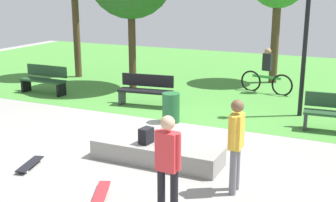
{
  "coord_description": "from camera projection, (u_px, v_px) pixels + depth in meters",
  "views": [
    {
      "loc": [
        4.8,
        -8.72,
        3.42
      ],
      "look_at": [
        1.18,
        -0.8,
        1.13
      ],
      "focal_mm": 46.84,
      "sensor_mm": 36.0,
      "label": 1
    }
  ],
  "objects": [
    {
      "name": "ground_plane",
      "position": [
        137.0,
        134.0,
        10.47
      ],
      "size": [
        28.0,
        28.0,
        0.0
      ],
      "primitive_type": "plane",
      "color": "gray"
    },
    {
      "name": "grass_lawn",
      "position": [
        230.0,
        76.0,
        17.18
      ],
      "size": [
        26.6,
        12.74,
        0.01
      ],
      "primitive_type": "cube",
      "color": "#478C38",
      "rests_on": "ground_plane"
    },
    {
      "name": "concrete_ledge",
      "position": [
        157.0,
        153.0,
        8.77
      ],
      "size": [
        2.65,
        0.79,
        0.38
      ],
      "primitive_type": "cube",
      "color": "gray",
      "rests_on": "ground_plane"
    },
    {
      "name": "backpack_on_ledge",
      "position": [
        146.0,
        136.0,
        8.71
      ],
      "size": [
        0.24,
        0.31,
        0.32
      ],
      "primitive_type": "cube",
      "rotation": [
        0.0,
        0.0,
        4.56
      ],
      "color": "black",
      "rests_on": "concrete_ledge"
    },
    {
      "name": "skater_performing_trick",
      "position": [
        168.0,
        160.0,
        6.42
      ],
      "size": [
        0.43,
        0.22,
        1.63
      ],
      "color": "black",
      "rests_on": "ground_plane"
    },
    {
      "name": "skater_watching",
      "position": [
        236.0,
        139.0,
        7.29
      ],
      "size": [
        0.22,
        0.43,
        1.64
      ],
      "color": "slate",
      "rests_on": "ground_plane"
    },
    {
      "name": "skateboard_by_ledge",
      "position": [
        101.0,
        192.0,
        7.38
      ],
      "size": [
        0.5,
        0.81,
        0.08
      ],
      "color": "#A5262D",
      "rests_on": "ground_plane"
    },
    {
      "name": "skateboard_spare",
      "position": [
        30.0,
        164.0,
        8.53
      ],
      "size": [
        0.39,
        0.82,
        0.08
      ],
      "color": "black",
      "rests_on": "ground_plane"
    },
    {
      "name": "park_bench_near_lamppost",
      "position": [
        146.0,
        90.0,
        12.85
      ],
      "size": [
        1.65,
        0.67,
        0.91
      ],
      "color": "black",
      "rests_on": "ground_plane"
    },
    {
      "name": "park_bench_far_right",
      "position": [
        44.0,
        79.0,
        14.31
      ],
      "size": [
        1.61,
        0.5,
        0.91
      ],
      "color": "#1E4223",
      "rests_on": "ground_plane"
    },
    {
      "name": "lamp_post",
      "position": [
        307.0,
        25.0,
        11.33
      ],
      "size": [
        0.28,
        0.28,
        4.01
      ],
      "color": "black",
      "rests_on": "ground_plane"
    },
    {
      "name": "trash_bin",
      "position": [
        171.0,
        108.0,
        11.29
      ],
      "size": [
        0.45,
        0.45,
        0.77
      ],
      "primitive_type": "cylinder",
      "color": "#1E592D",
      "rests_on": "ground_plane"
    },
    {
      "name": "cyclist_on_bicycle",
      "position": [
        267.0,
        74.0,
        14.34
      ],
      "size": [
        1.79,
        0.42,
        1.52
      ],
      "color": "black",
      "rests_on": "ground_plane"
    }
  ]
}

